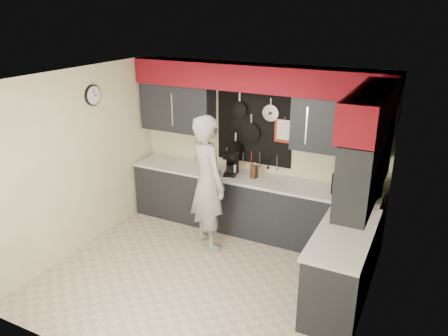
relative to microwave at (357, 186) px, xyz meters
The scene contains 10 objects.
ground 2.40m from the microwave, 138.29° to the right, with size 4.00×4.00×0.00m, color beige.
back_wall_assembly 1.85m from the microwave, behind, with size 4.00×0.36×2.60m.
right_wall_assembly 1.47m from the microwave, 77.84° to the right, with size 0.36×3.50×2.60m.
left_wall_assembly 3.87m from the microwave, 158.56° to the right, with size 0.05×3.50×2.60m.
base_cabinets 1.31m from the microwave, 165.00° to the right, with size 3.95×2.20×0.92m.
microwave is the anchor object (origin of this frame).
knife_block 1.51m from the microwave, behind, with size 0.09×0.09×0.20m, color #332010.
utensil_crock 1.88m from the microwave, behind, with size 0.12×0.12×0.16m, color white.
coffee_maker 1.89m from the microwave, behind, with size 0.24×0.27×0.35m.
person 2.06m from the microwave, 161.74° to the right, with size 0.73×0.48×1.99m, color #9A9A98.
Camera 1 is at (2.43, -4.27, 3.37)m, focal length 35.00 mm.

